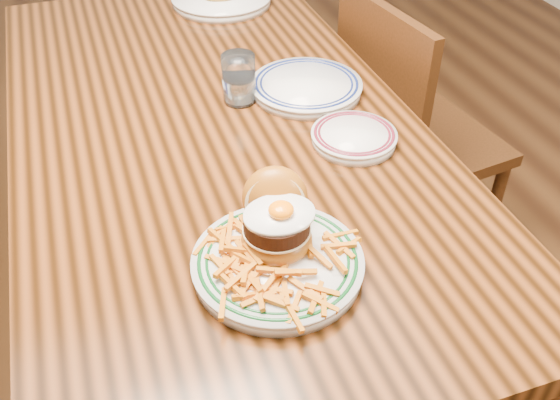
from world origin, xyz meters
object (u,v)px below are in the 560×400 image
object	(u,v)px
table	(216,151)
chair_right	(406,134)
main_plate	(277,247)
side_plate	(354,137)

from	to	relation	value
table	chair_right	bearing A→B (deg)	16.26
chair_right	main_plate	bearing A→B (deg)	38.79
table	chair_right	xyz separation A→B (m)	(0.61, 0.18, -0.20)
table	side_plate	size ratio (longest dim) A/B	9.08
chair_right	table	bearing A→B (deg)	8.92
main_plate	side_plate	xyz separation A→B (m)	(0.26, 0.28, -0.02)
chair_right	main_plate	world-z (taller)	main_plate
side_plate	chair_right	bearing A→B (deg)	50.74
table	side_plate	world-z (taller)	side_plate
chair_right	side_plate	bearing A→B (deg)	38.29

